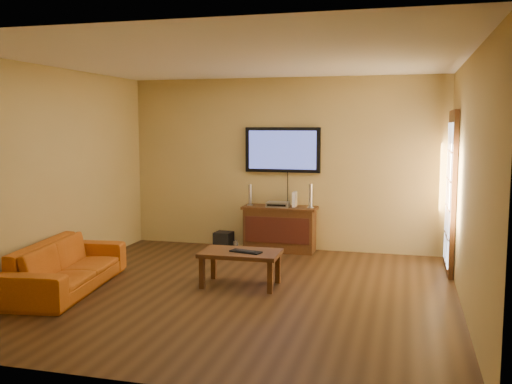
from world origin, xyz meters
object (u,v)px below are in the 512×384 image
(media_console, at_px, (280,229))
(av_receiver, at_px, (278,204))
(speaker_left, at_px, (250,196))
(speaker_right, at_px, (311,197))
(coffee_table, at_px, (241,256))
(bottle, at_px, (236,247))
(keyboard, at_px, (246,251))
(television, at_px, (283,150))
(subwoofer, at_px, (224,240))
(sofa, at_px, (67,258))
(game_console, at_px, (295,199))

(media_console, bearing_deg, av_receiver, -119.88)
(speaker_left, height_order, speaker_right, speaker_right)
(speaker_left, bearing_deg, coffee_table, -77.73)
(bottle, xyz_separation_m, keyboard, (0.64, -1.67, 0.34))
(media_console, relative_size, av_receiver, 3.38)
(coffee_table, bearing_deg, av_receiver, 89.38)
(television, distance_m, keyboard, 2.51)
(av_receiver, xyz_separation_m, subwoofer, (-0.89, 0.01, -0.61))
(coffee_table, height_order, sofa, sofa)
(bottle, relative_size, keyboard, 0.54)
(coffee_table, bearing_deg, television, 88.88)
(keyboard, bearing_deg, television, 90.90)
(television, bearing_deg, av_receiver, -95.63)
(speaker_left, relative_size, speaker_right, 0.92)
(subwoofer, height_order, keyboard, keyboard)
(av_receiver, relative_size, subwoofer, 1.29)
(sofa, height_order, keyboard, sofa)
(speaker_right, distance_m, game_console, 0.27)
(speaker_left, xyz_separation_m, speaker_right, (0.97, -0.02, 0.01))
(speaker_left, relative_size, subwoofer, 1.27)
(game_console, height_order, bottle, game_console)
(speaker_left, bearing_deg, speaker_right, -1.36)
(sofa, xyz_separation_m, bottle, (1.41, 2.30, -0.28))
(speaker_right, distance_m, av_receiver, 0.52)
(keyboard, bearing_deg, sofa, -162.99)
(speaker_left, distance_m, speaker_right, 0.97)
(speaker_left, bearing_deg, sofa, -119.73)
(av_receiver, bearing_deg, keyboard, -89.15)
(av_receiver, bearing_deg, game_console, 16.14)
(coffee_table, bearing_deg, subwoofer, 113.65)
(coffee_table, distance_m, game_console, 2.12)
(media_console, height_order, av_receiver, av_receiver)
(subwoofer, bearing_deg, sofa, -106.63)
(coffee_table, height_order, keyboard, keyboard)
(media_console, relative_size, sofa, 0.59)
(media_console, distance_m, speaker_right, 0.71)
(game_console, relative_size, bottle, 1.05)
(coffee_table, height_order, speaker_right, speaker_right)
(speaker_left, bearing_deg, subwoofer, -175.55)
(sofa, height_order, bottle, sofa)
(speaker_right, bearing_deg, media_console, 178.13)
(sofa, bearing_deg, av_receiver, -44.70)
(television, xyz_separation_m, bottle, (-0.61, -0.56, -1.47))
(media_console, height_order, speaker_right, speaker_right)
(keyboard, bearing_deg, bottle, 110.96)
(av_receiver, xyz_separation_m, bottle, (-0.59, -0.34, -0.64))
(speaker_left, bearing_deg, television, 19.84)
(game_console, xyz_separation_m, subwoofer, (-1.14, -0.06, -0.69))
(coffee_table, distance_m, keyboard, 0.11)
(speaker_right, height_order, av_receiver, speaker_right)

